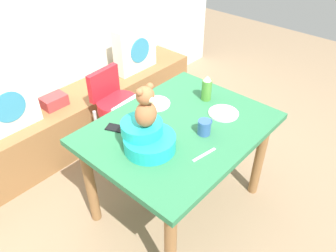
{
  "coord_description": "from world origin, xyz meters",
  "views": [
    {
      "loc": [
        -1.3,
        -1.06,
        1.99
      ],
      "look_at": [
        0.0,
        0.1,
        0.69
      ],
      "focal_mm": 35.36,
      "sensor_mm": 36.0,
      "label": 1
    }
  ],
  "objects_px": {
    "infant_seat_teal": "(147,138)",
    "ketchup_bottle": "(207,88)",
    "highchair": "(117,104)",
    "dinner_plate_far": "(156,103)",
    "dining_table": "(179,140)",
    "pillow_floral_right": "(135,48)",
    "pillow_floral_left": "(5,104)",
    "book_stack": "(54,101)",
    "cell_phone": "(117,128)",
    "coffee_mug": "(205,127)",
    "dinner_plate_near": "(224,113)",
    "teddy_bear": "(146,108)"
  },
  "relations": [
    {
      "from": "dinner_plate_far",
      "to": "cell_phone",
      "type": "distance_m",
      "value": 0.36
    },
    {
      "from": "ketchup_bottle",
      "to": "dinner_plate_far",
      "type": "xyz_separation_m",
      "value": [
        -0.28,
        0.22,
        -0.08
      ]
    },
    {
      "from": "dining_table",
      "to": "infant_seat_teal",
      "type": "bearing_deg",
      "value": 178.53
    },
    {
      "from": "pillow_floral_right",
      "to": "teddy_bear",
      "type": "height_order",
      "value": "teddy_bear"
    },
    {
      "from": "dining_table",
      "to": "highchair",
      "type": "height_order",
      "value": "highchair"
    },
    {
      "from": "dining_table",
      "to": "ketchup_bottle",
      "type": "bearing_deg",
      "value": 10.34
    },
    {
      "from": "infant_seat_teal",
      "to": "highchair",
      "type": "bearing_deg",
      "value": 62.33
    },
    {
      "from": "coffee_mug",
      "to": "dinner_plate_far",
      "type": "relative_size",
      "value": 0.6
    },
    {
      "from": "infant_seat_teal",
      "to": "cell_phone",
      "type": "bearing_deg",
      "value": 89.94
    },
    {
      "from": "dinner_plate_near",
      "to": "cell_phone",
      "type": "height_order",
      "value": "dinner_plate_near"
    },
    {
      "from": "highchair",
      "to": "coffee_mug",
      "type": "distance_m",
      "value": 0.96
    },
    {
      "from": "pillow_floral_left",
      "to": "highchair",
      "type": "relative_size",
      "value": 0.56
    },
    {
      "from": "coffee_mug",
      "to": "ketchup_bottle",
      "type": "bearing_deg",
      "value": 34.91
    },
    {
      "from": "infant_seat_teal",
      "to": "teddy_bear",
      "type": "distance_m",
      "value": 0.21
    },
    {
      "from": "infant_seat_teal",
      "to": "pillow_floral_right",
      "type": "bearing_deg",
      "value": 49.21
    },
    {
      "from": "dining_table",
      "to": "book_stack",
      "type": "bearing_deg",
      "value": 99.16
    },
    {
      "from": "highchair",
      "to": "dinner_plate_far",
      "type": "relative_size",
      "value": 3.95
    },
    {
      "from": "pillow_floral_left",
      "to": "book_stack",
      "type": "height_order",
      "value": "pillow_floral_left"
    },
    {
      "from": "infant_seat_teal",
      "to": "dinner_plate_near",
      "type": "height_order",
      "value": "infant_seat_teal"
    },
    {
      "from": "pillow_floral_left",
      "to": "coffee_mug",
      "type": "height_order",
      "value": "pillow_floral_left"
    },
    {
      "from": "pillow_floral_right",
      "to": "infant_seat_teal",
      "type": "relative_size",
      "value": 1.33
    },
    {
      "from": "book_stack",
      "to": "cell_phone",
      "type": "bearing_deg",
      "value": -95.48
    },
    {
      "from": "book_stack",
      "to": "coffee_mug",
      "type": "distance_m",
      "value": 1.41
    },
    {
      "from": "infant_seat_teal",
      "to": "dinner_plate_far",
      "type": "distance_m",
      "value": 0.46
    },
    {
      "from": "pillow_floral_left",
      "to": "dinner_plate_near",
      "type": "bearing_deg",
      "value": -56.22
    },
    {
      "from": "dinner_plate_near",
      "to": "dinner_plate_far",
      "type": "height_order",
      "value": "same"
    },
    {
      "from": "highchair",
      "to": "ketchup_bottle",
      "type": "bearing_deg",
      "value": -70.04
    },
    {
      "from": "pillow_floral_right",
      "to": "dining_table",
      "type": "relative_size",
      "value": 0.38
    },
    {
      "from": "pillow_floral_right",
      "to": "cell_phone",
      "type": "xyz_separation_m",
      "value": [
        -1.01,
        -0.91,
        0.06
      ]
    },
    {
      "from": "infant_seat_teal",
      "to": "cell_phone",
      "type": "relative_size",
      "value": 2.29
    },
    {
      "from": "pillow_floral_right",
      "to": "teddy_bear",
      "type": "relative_size",
      "value": 1.76
    },
    {
      "from": "book_stack",
      "to": "dinner_plate_near",
      "type": "relative_size",
      "value": 1.0
    },
    {
      "from": "cell_phone",
      "to": "ketchup_bottle",
      "type": "bearing_deg",
      "value": -41.2
    },
    {
      "from": "pillow_floral_left",
      "to": "dinner_plate_near",
      "type": "relative_size",
      "value": 2.2
    },
    {
      "from": "pillow_floral_left",
      "to": "book_stack",
      "type": "bearing_deg",
      "value": 3.1
    },
    {
      "from": "highchair",
      "to": "dinner_plate_far",
      "type": "distance_m",
      "value": 0.53
    },
    {
      "from": "infant_seat_teal",
      "to": "teddy_bear",
      "type": "bearing_deg",
      "value": -90.0
    },
    {
      "from": "book_stack",
      "to": "pillow_floral_right",
      "type": "bearing_deg",
      "value": -1.3
    },
    {
      "from": "teddy_bear",
      "to": "cell_phone",
      "type": "height_order",
      "value": "teddy_bear"
    },
    {
      "from": "ketchup_bottle",
      "to": "pillow_floral_right",
      "type": "bearing_deg",
      "value": 71.98
    },
    {
      "from": "teddy_bear",
      "to": "cell_phone",
      "type": "bearing_deg",
      "value": 89.94
    },
    {
      "from": "ketchup_bottle",
      "to": "cell_phone",
      "type": "height_order",
      "value": "ketchup_bottle"
    },
    {
      "from": "coffee_mug",
      "to": "infant_seat_teal",
      "type": "bearing_deg",
      "value": 152.93
    },
    {
      "from": "highchair",
      "to": "infant_seat_teal",
      "type": "distance_m",
      "value": 0.9
    },
    {
      "from": "pillow_floral_right",
      "to": "infant_seat_teal",
      "type": "height_order",
      "value": "same"
    },
    {
      "from": "teddy_bear",
      "to": "dinner_plate_far",
      "type": "height_order",
      "value": "teddy_bear"
    },
    {
      "from": "dinner_plate_far",
      "to": "dinner_plate_near",
      "type": "bearing_deg",
      "value": -62.87
    },
    {
      "from": "infant_seat_teal",
      "to": "ketchup_bottle",
      "type": "xyz_separation_m",
      "value": [
        0.65,
        0.06,
        0.02
      ]
    },
    {
      "from": "book_stack",
      "to": "highchair",
      "type": "distance_m",
      "value": 0.53
    },
    {
      "from": "ketchup_bottle",
      "to": "dinner_plate_near",
      "type": "relative_size",
      "value": 0.92
    }
  ]
}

